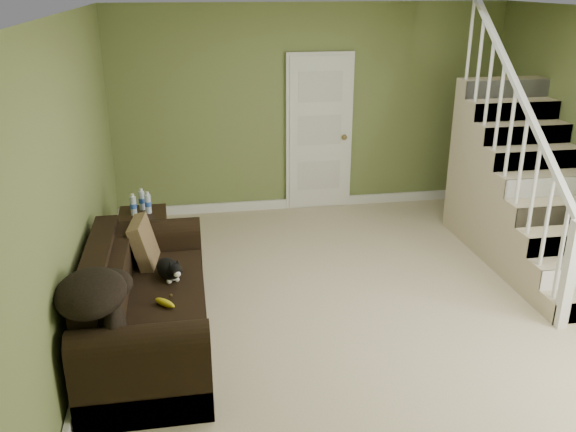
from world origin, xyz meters
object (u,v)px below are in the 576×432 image
object	(u,v)px
sofa	(143,309)
banana	(165,303)
side_table	(145,237)
cat	(168,270)

from	to	relation	value
sofa	banana	size ratio (longest dim) A/B	10.34
banana	side_table	bearing A→B (deg)	53.46
side_table	banana	size ratio (longest dim) A/B	3.89
sofa	banana	world-z (taller)	sofa
sofa	cat	world-z (taller)	sofa
side_table	cat	size ratio (longest dim) A/B	1.74
side_table	banana	distance (m)	1.84
side_table	sofa	bearing A→B (deg)	-87.56
sofa	cat	size ratio (longest dim) A/B	4.62
side_table	cat	distance (m)	1.39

